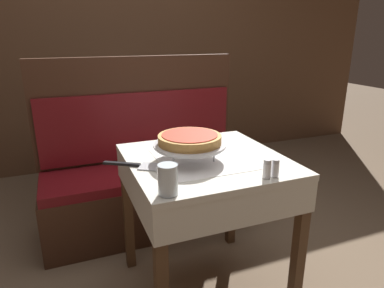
{
  "coord_description": "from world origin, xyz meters",
  "views": [
    {
      "loc": [
        -0.63,
        -1.42,
        1.34
      ],
      "look_at": [
        -0.09,
        -0.04,
        0.85
      ],
      "focal_mm": 32.0,
      "sensor_mm": 36.0,
      "label": 1
    }
  ],
  "objects_px": {
    "pizza_pan_stand": "(190,145)",
    "salt_shaker": "(267,169)",
    "dining_table_rear": "(128,114)",
    "deep_dish_pizza": "(190,139)",
    "booth_bench": "(147,181)",
    "condiment_caddy": "(118,98)",
    "dining_table_front": "(205,179)",
    "pizza_server": "(135,165)",
    "pepper_shaker": "(275,168)",
    "water_glass_near": "(168,180)"
  },
  "relations": [
    {
      "from": "pepper_shaker",
      "to": "salt_shaker",
      "type": "bearing_deg",
      "value": 180.0
    },
    {
      "from": "pizza_pan_stand",
      "to": "condiment_caddy",
      "type": "bearing_deg",
      "value": 92.35
    },
    {
      "from": "booth_bench",
      "to": "condiment_caddy",
      "type": "relative_size",
      "value": 8.66
    },
    {
      "from": "salt_shaker",
      "to": "pepper_shaker",
      "type": "relative_size",
      "value": 1.07
    },
    {
      "from": "deep_dish_pizza",
      "to": "pepper_shaker",
      "type": "distance_m",
      "value": 0.41
    },
    {
      "from": "dining_table_rear",
      "to": "salt_shaker",
      "type": "bearing_deg",
      "value": -84.29
    },
    {
      "from": "pepper_shaker",
      "to": "pizza_server",
      "type": "bearing_deg",
      "value": 147.34
    },
    {
      "from": "dining_table_rear",
      "to": "deep_dish_pizza",
      "type": "relative_size",
      "value": 2.55
    },
    {
      "from": "pizza_server",
      "to": "pepper_shaker",
      "type": "bearing_deg",
      "value": -32.66
    },
    {
      "from": "dining_table_rear",
      "to": "pizza_server",
      "type": "bearing_deg",
      "value": -100.08
    },
    {
      "from": "dining_table_rear",
      "to": "deep_dish_pizza",
      "type": "bearing_deg",
      "value": -91.02
    },
    {
      "from": "pizza_pan_stand",
      "to": "salt_shaker",
      "type": "relative_size",
      "value": 4.21
    },
    {
      "from": "pizza_server",
      "to": "deep_dish_pizza",
      "type": "bearing_deg",
      "value": -4.66
    },
    {
      "from": "dining_table_front",
      "to": "dining_table_rear",
      "type": "xyz_separation_m",
      "value": [
        -0.06,
        1.62,
        -0.01
      ]
    },
    {
      "from": "water_glass_near",
      "to": "deep_dish_pizza",
      "type": "bearing_deg",
      "value": 56.08
    },
    {
      "from": "condiment_caddy",
      "to": "booth_bench",
      "type": "bearing_deg",
      "value": -87.6
    },
    {
      "from": "booth_bench",
      "to": "pepper_shaker",
      "type": "bearing_deg",
      "value": -74.77
    },
    {
      "from": "pizza_pan_stand",
      "to": "deep_dish_pizza",
      "type": "xyz_separation_m",
      "value": [
        -0.0,
        0.0,
        0.03
      ]
    },
    {
      "from": "pizza_server",
      "to": "pepper_shaker",
      "type": "xyz_separation_m",
      "value": [
        0.52,
        -0.33,
        0.03
      ]
    },
    {
      "from": "booth_bench",
      "to": "pizza_server",
      "type": "xyz_separation_m",
      "value": [
        -0.22,
        -0.75,
        0.43
      ]
    },
    {
      "from": "deep_dish_pizza",
      "to": "water_glass_near",
      "type": "distance_m",
      "value": 0.37
    },
    {
      "from": "deep_dish_pizza",
      "to": "pizza_server",
      "type": "distance_m",
      "value": 0.28
    },
    {
      "from": "booth_bench",
      "to": "deep_dish_pizza",
      "type": "xyz_separation_m",
      "value": [
        0.03,
        -0.77,
        0.53
      ]
    },
    {
      "from": "water_glass_near",
      "to": "salt_shaker",
      "type": "xyz_separation_m",
      "value": [
        0.43,
        -0.01,
        -0.02
      ]
    },
    {
      "from": "pizza_pan_stand",
      "to": "water_glass_near",
      "type": "height_order",
      "value": "water_glass_near"
    },
    {
      "from": "deep_dish_pizza",
      "to": "salt_shaker",
      "type": "height_order",
      "value": "deep_dish_pizza"
    },
    {
      "from": "booth_bench",
      "to": "pizza_pan_stand",
      "type": "xyz_separation_m",
      "value": [
        0.03,
        -0.77,
        0.5
      ]
    },
    {
      "from": "salt_shaker",
      "to": "condiment_caddy",
      "type": "distance_m",
      "value": 1.88
    },
    {
      "from": "deep_dish_pizza",
      "to": "pizza_pan_stand",
      "type": "bearing_deg",
      "value": 0.0
    },
    {
      "from": "water_glass_near",
      "to": "salt_shaker",
      "type": "distance_m",
      "value": 0.43
    },
    {
      "from": "pizza_pan_stand",
      "to": "pizza_server",
      "type": "distance_m",
      "value": 0.27
    },
    {
      "from": "deep_dish_pizza",
      "to": "salt_shaker",
      "type": "xyz_separation_m",
      "value": [
        0.22,
        -0.31,
        -0.07
      ]
    },
    {
      "from": "deep_dish_pizza",
      "to": "salt_shaker",
      "type": "relative_size",
      "value": 3.64
    },
    {
      "from": "booth_bench",
      "to": "pizza_pan_stand",
      "type": "relative_size",
      "value": 4.13
    },
    {
      "from": "pizza_server",
      "to": "water_glass_near",
      "type": "xyz_separation_m",
      "value": [
        0.05,
        -0.32,
        0.05
      ]
    },
    {
      "from": "deep_dish_pizza",
      "to": "pizza_server",
      "type": "bearing_deg",
      "value": 175.34
    },
    {
      "from": "water_glass_near",
      "to": "dining_table_front",
      "type": "bearing_deg",
      "value": 46.95
    },
    {
      "from": "pizza_pan_stand",
      "to": "pizza_server",
      "type": "height_order",
      "value": "pizza_pan_stand"
    },
    {
      "from": "pepper_shaker",
      "to": "booth_bench",
      "type": "bearing_deg",
      "value": 105.23
    },
    {
      "from": "dining_table_front",
      "to": "water_glass_near",
      "type": "xyz_separation_m",
      "value": [
        -0.29,
        -0.31,
        0.17
      ]
    },
    {
      "from": "pizza_server",
      "to": "salt_shaker",
      "type": "relative_size",
      "value": 3.27
    },
    {
      "from": "pizza_pan_stand",
      "to": "water_glass_near",
      "type": "bearing_deg",
      "value": -123.92
    },
    {
      "from": "dining_table_front",
      "to": "pizza_pan_stand",
      "type": "distance_m",
      "value": 0.2
    },
    {
      "from": "booth_bench",
      "to": "condiment_caddy",
      "type": "bearing_deg",
      "value": 92.4
    },
    {
      "from": "dining_table_rear",
      "to": "condiment_caddy",
      "type": "bearing_deg",
      "value": -139.69
    },
    {
      "from": "deep_dish_pizza",
      "to": "dining_table_front",
      "type": "bearing_deg",
      "value": 4.62
    },
    {
      "from": "dining_table_rear",
      "to": "pizza_pan_stand",
      "type": "distance_m",
      "value": 1.64
    },
    {
      "from": "dining_table_rear",
      "to": "salt_shaker",
      "type": "distance_m",
      "value": 1.95
    },
    {
      "from": "water_glass_near",
      "to": "salt_shaker",
      "type": "height_order",
      "value": "water_glass_near"
    },
    {
      "from": "pizza_server",
      "to": "condiment_caddy",
      "type": "distance_m",
      "value": 1.54
    }
  ]
}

